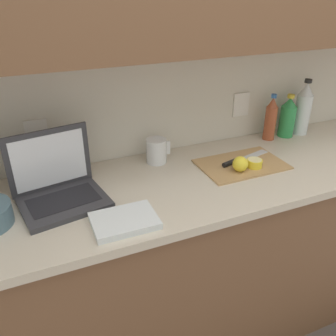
{
  "coord_description": "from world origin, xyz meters",
  "views": [
    {
      "loc": [
        -0.84,
        -1.16,
        1.67
      ],
      "look_at": [
        -0.35,
        -0.01,
        1.01
      ],
      "focal_mm": 38.0,
      "sensor_mm": 36.0,
      "label": 1
    }
  ],
  "objects_px": {
    "measuring_cup": "(156,151)",
    "cutting_board": "(241,164)",
    "lemon_half_cut": "(254,163)",
    "bottle_oil_tall": "(288,117)",
    "knife": "(238,160)",
    "lemon_whole_beside": "(240,164)",
    "bottle_green_soda": "(303,109)",
    "laptop": "(58,185)",
    "bottle_water_clear": "(271,119)"
  },
  "relations": [
    {
      "from": "lemon_whole_beside",
      "to": "bottle_green_soda",
      "type": "xyz_separation_m",
      "value": [
        0.55,
        0.26,
        0.09
      ]
    },
    {
      "from": "cutting_board",
      "to": "measuring_cup",
      "type": "height_order",
      "value": "measuring_cup"
    },
    {
      "from": "cutting_board",
      "to": "knife",
      "type": "distance_m",
      "value": 0.03
    },
    {
      "from": "knife",
      "to": "bottle_oil_tall",
      "type": "height_order",
      "value": "bottle_oil_tall"
    },
    {
      "from": "lemon_whole_beside",
      "to": "bottle_oil_tall",
      "type": "bearing_deg",
      "value": 29.53
    },
    {
      "from": "knife",
      "to": "measuring_cup",
      "type": "distance_m",
      "value": 0.37
    },
    {
      "from": "cutting_board",
      "to": "bottle_oil_tall",
      "type": "xyz_separation_m",
      "value": [
        0.41,
        0.2,
        0.1
      ]
    },
    {
      "from": "cutting_board",
      "to": "bottle_water_clear",
      "type": "bearing_deg",
      "value": 34.03
    },
    {
      "from": "knife",
      "to": "measuring_cup",
      "type": "bearing_deg",
      "value": 140.05
    },
    {
      "from": "lemon_half_cut",
      "to": "measuring_cup",
      "type": "relative_size",
      "value": 0.6
    },
    {
      "from": "lemon_whole_beside",
      "to": "bottle_green_soda",
      "type": "relative_size",
      "value": 0.23
    },
    {
      "from": "cutting_board",
      "to": "bottle_oil_tall",
      "type": "distance_m",
      "value": 0.47
    },
    {
      "from": "bottle_oil_tall",
      "to": "knife",
      "type": "bearing_deg",
      "value": -156.4
    },
    {
      "from": "cutting_board",
      "to": "measuring_cup",
      "type": "bearing_deg",
      "value": 151.93
    },
    {
      "from": "lemon_half_cut",
      "to": "measuring_cup",
      "type": "distance_m",
      "value": 0.44
    },
    {
      "from": "bottle_oil_tall",
      "to": "bottle_green_soda",
      "type": "bearing_deg",
      "value": 0.0
    },
    {
      "from": "bottle_water_clear",
      "to": "bottle_oil_tall",
      "type": "bearing_deg",
      "value": -0.0
    },
    {
      "from": "cutting_board",
      "to": "bottle_water_clear",
      "type": "height_order",
      "value": "bottle_water_clear"
    },
    {
      "from": "knife",
      "to": "lemon_half_cut",
      "type": "bearing_deg",
      "value": -73.86
    },
    {
      "from": "bottle_oil_tall",
      "to": "measuring_cup",
      "type": "distance_m",
      "value": 0.75
    },
    {
      "from": "cutting_board",
      "to": "knife",
      "type": "bearing_deg",
      "value": 107.26
    },
    {
      "from": "laptop",
      "to": "bottle_oil_tall",
      "type": "height_order",
      "value": "laptop"
    },
    {
      "from": "cutting_board",
      "to": "knife",
      "type": "height_order",
      "value": "knife"
    },
    {
      "from": "knife",
      "to": "lemon_whole_beside",
      "type": "bearing_deg",
      "value": -132.49
    },
    {
      "from": "laptop",
      "to": "bottle_green_soda",
      "type": "distance_m",
      "value": 1.31
    },
    {
      "from": "bottle_water_clear",
      "to": "measuring_cup",
      "type": "relative_size",
      "value": 2.13
    },
    {
      "from": "knife",
      "to": "lemon_whole_beside",
      "type": "distance_m",
      "value": 0.09
    },
    {
      "from": "lemon_half_cut",
      "to": "lemon_whole_beside",
      "type": "distance_m",
      "value": 0.08
    },
    {
      "from": "knife",
      "to": "bottle_oil_tall",
      "type": "xyz_separation_m",
      "value": [
        0.42,
        0.18,
        0.09
      ]
    },
    {
      "from": "lemon_whole_beside",
      "to": "bottle_green_soda",
      "type": "height_order",
      "value": "bottle_green_soda"
    },
    {
      "from": "lemon_half_cut",
      "to": "bottle_green_soda",
      "type": "xyz_separation_m",
      "value": [
        0.47,
        0.25,
        0.11
      ]
    },
    {
      "from": "laptop",
      "to": "cutting_board",
      "type": "xyz_separation_m",
      "value": [
        0.79,
        -0.03,
        -0.06
      ]
    },
    {
      "from": "bottle_green_soda",
      "to": "measuring_cup",
      "type": "bearing_deg",
      "value": -178.6
    },
    {
      "from": "laptop",
      "to": "knife",
      "type": "bearing_deg",
      "value": -10.69
    },
    {
      "from": "measuring_cup",
      "to": "cutting_board",
      "type": "bearing_deg",
      "value": -28.07
    },
    {
      "from": "laptop",
      "to": "knife",
      "type": "height_order",
      "value": "laptop"
    },
    {
      "from": "laptop",
      "to": "lemon_whole_beside",
      "type": "height_order",
      "value": "laptop"
    },
    {
      "from": "bottle_green_soda",
      "to": "bottle_oil_tall",
      "type": "relative_size",
      "value": 1.3
    },
    {
      "from": "lemon_half_cut",
      "to": "cutting_board",
      "type": "bearing_deg",
      "value": 125.29
    },
    {
      "from": "lemon_half_cut",
      "to": "bottle_green_soda",
      "type": "relative_size",
      "value": 0.23
    },
    {
      "from": "knife",
      "to": "measuring_cup",
      "type": "height_order",
      "value": "measuring_cup"
    },
    {
      "from": "bottle_green_soda",
      "to": "measuring_cup",
      "type": "relative_size",
      "value": 2.61
    },
    {
      "from": "laptop",
      "to": "bottle_water_clear",
      "type": "distance_m",
      "value": 1.11
    },
    {
      "from": "cutting_board",
      "to": "bottle_oil_tall",
      "type": "relative_size",
      "value": 1.69
    },
    {
      "from": "cutting_board",
      "to": "knife",
      "type": "relative_size",
      "value": 1.35
    },
    {
      "from": "knife",
      "to": "lemon_whole_beside",
      "type": "height_order",
      "value": "lemon_whole_beside"
    },
    {
      "from": "lemon_whole_beside",
      "to": "cutting_board",
      "type": "bearing_deg",
      "value": 49.66
    },
    {
      "from": "bottle_oil_tall",
      "to": "measuring_cup",
      "type": "height_order",
      "value": "bottle_oil_tall"
    },
    {
      "from": "knife",
      "to": "lemon_half_cut",
      "type": "distance_m",
      "value": 0.08
    },
    {
      "from": "bottle_oil_tall",
      "to": "lemon_half_cut",
      "type": "bearing_deg",
      "value": -146.37
    }
  ]
}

